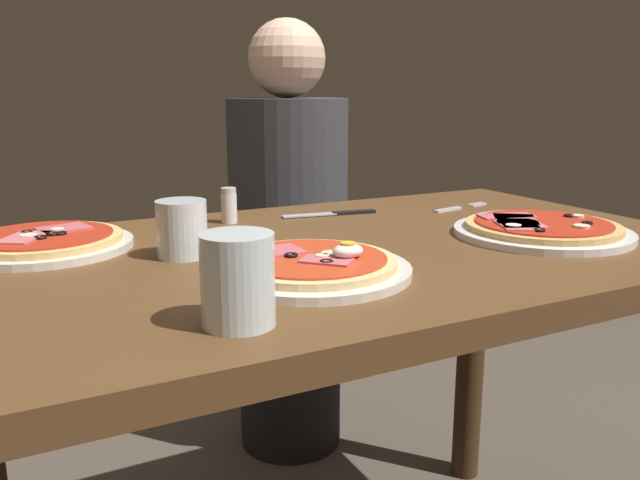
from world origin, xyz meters
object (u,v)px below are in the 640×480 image
at_px(water_glass_far, 238,286).
at_px(salt_shaker, 229,206).
at_px(pizza_foreground, 311,266).
at_px(diner_person, 289,254).
at_px(water_glass_near, 182,233).
at_px(dining_table, 341,318).
at_px(pizza_across_right, 44,242).
at_px(fork, 457,208).
at_px(pizza_across_left, 542,229).
at_px(knife, 336,213).

distance_m(water_glass_far, salt_shaker, 0.55).
height_order(pizza_foreground, diner_person, diner_person).
bearing_deg(water_glass_near, salt_shaker, 54.58).
bearing_deg(dining_table, water_glass_far, -136.15).
xyz_separation_m(pizza_across_right, fork, (0.80, -0.02, -0.01)).
relative_size(dining_table, pizza_foreground, 4.44).
bearing_deg(diner_person, fork, 106.87).
bearing_deg(pizza_across_left, pizza_foreground, -176.42).
height_order(pizza_foreground, pizza_across_right, pizza_foreground).
distance_m(dining_table, knife, 0.29).
bearing_deg(pizza_across_left, pizza_across_right, 159.18).
bearing_deg(pizza_foreground, dining_table, 46.67).
relative_size(pizza_across_left, salt_shaker, 4.49).
xyz_separation_m(pizza_across_right, diner_person, (0.65, 0.49, -0.21)).
relative_size(pizza_across_left, fork, 1.91).
xyz_separation_m(fork, salt_shaker, (-0.47, 0.09, 0.03)).
height_order(dining_table, pizza_across_left, pizza_across_left).
bearing_deg(fork, water_glass_near, -168.87).
height_order(water_glass_far, diner_person, diner_person).
distance_m(pizza_foreground, knife, 0.43).
distance_m(water_glass_near, fork, 0.64).
height_order(dining_table, pizza_across_right, pizza_across_right).
xyz_separation_m(dining_table, knife, (0.12, 0.23, 0.13)).
bearing_deg(water_glass_near, knife, 26.84).
bearing_deg(dining_table, pizza_foreground, -133.33).
height_order(water_glass_near, fork, water_glass_near).
distance_m(water_glass_far, fork, 0.78).
xyz_separation_m(water_glass_far, knife, (0.39, 0.50, -0.04)).
bearing_deg(water_glass_near, fork, 11.13).
relative_size(pizza_across_left, water_glass_far, 2.98).
xyz_separation_m(pizza_across_right, water_glass_near, (0.18, -0.15, 0.03)).
relative_size(dining_table, knife, 6.32).
xyz_separation_m(pizza_across_right, water_glass_far, (0.15, -0.46, 0.03)).
height_order(pizza_across_right, fork, pizza_across_right).
height_order(pizza_foreground, fork, pizza_foreground).
bearing_deg(water_glass_far, fork, 33.83).
height_order(water_glass_far, fork, water_glass_far).
relative_size(water_glass_far, fork, 0.64).
xyz_separation_m(pizza_foreground, salt_shaker, (0.02, 0.39, 0.02)).
bearing_deg(water_glass_near, dining_table, -10.92).
height_order(water_glass_near, diner_person, diner_person).
relative_size(pizza_across_left, knife, 1.54).
bearing_deg(dining_table, pizza_across_right, 155.70).
distance_m(dining_table, diner_person, 0.72).
xyz_separation_m(pizza_across_left, fork, (0.03, 0.27, -0.01)).
relative_size(water_glass_far, salt_shaker, 1.50).
bearing_deg(salt_shaker, dining_table, -68.96).
bearing_deg(diner_person, pizza_across_right, 36.87).
height_order(pizza_across_right, water_glass_near, water_glass_near).
height_order(pizza_across_right, diner_person, diner_person).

